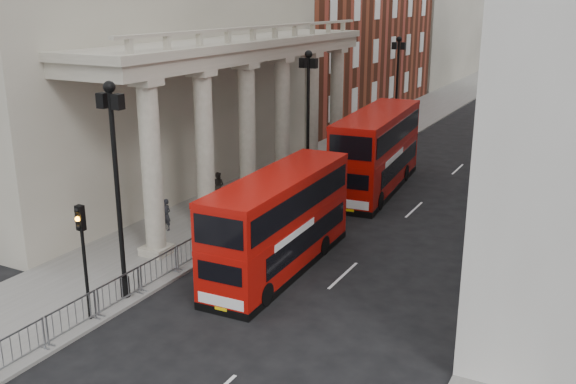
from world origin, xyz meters
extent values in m
plane|color=black|center=(0.00, 0.00, 0.00)|extent=(260.00, 260.00, 0.00)
cube|color=slate|center=(-3.00, 30.00, 0.06)|extent=(6.00, 140.00, 0.12)
cube|color=slate|center=(13.50, 30.00, 0.06)|extent=(3.00, 140.00, 0.12)
cube|color=slate|center=(-0.05, 30.00, 0.07)|extent=(0.20, 140.00, 0.14)
cube|color=gray|center=(-10.50, 18.00, 6.00)|extent=(9.00, 28.00, 12.00)
cube|color=maroon|center=(-10.50, 48.00, 11.00)|extent=(9.00, 32.00, 22.00)
cube|color=gray|center=(-10.50, 80.00, 10.00)|extent=(9.00, 30.00, 20.00)
cube|color=#60605E|center=(6.00, 92.00, 4.00)|extent=(8.00, 8.00, 8.00)
cylinder|color=black|center=(-0.60, 4.00, 0.52)|extent=(0.36, 0.36, 0.80)
cylinder|color=black|center=(-0.60, 4.00, 4.12)|extent=(0.18, 0.18, 8.00)
sphere|color=black|center=(-0.60, 4.00, 8.22)|extent=(0.44, 0.44, 0.44)
cube|color=black|center=(-0.25, 4.00, 7.72)|extent=(0.35, 0.35, 0.55)
cube|color=black|center=(-0.95, 4.00, 7.72)|extent=(0.35, 0.35, 0.55)
cylinder|color=black|center=(-0.60, 20.00, 0.52)|extent=(0.36, 0.36, 0.80)
cylinder|color=black|center=(-0.60, 20.00, 4.12)|extent=(0.18, 0.18, 8.00)
sphere|color=black|center=(-0.60, 20.00, 8.22)|extent=(0.44, 0.44, 0.44)
cube|color=black|center=(-0.25, 20.00, 7.72)|extent=(0.35, 0.35, 0.55)
cube|color=black|center=(-0.95, 20.00, 7.72)|extent=(0.35, 0.35, 0.55)
cylinder|color=black|center=(-0.60, 36.00, 0.52)|extent=(0.36, 0.36, 0.80)
cylinder|color=black|center=(-0.60, 36.00, 4.12)|extent=(0.18, 0.18, 8.00)
sphere|color=black|center=(-0.60, 36.00, 8.22)|extent=(0.44, 0.44, 0.44)
cube|color=black|center=(-0.25, 36.00, 7.72)|extent=(0.35, 0.35, 0.55)
cube|color=black|center=(-0.95, 36.00, 7.72)|extent=(0.35, 0.35, 0.55)
cylinder|color=black|center=(-0.50, 2.00, 1.82)|extent=(0.12, 0.12, 3.40)
cube|color=black|center=(-0.50, 2.00, 3.97)|extent=(0.28, 0.22, 0.90)
sphere|color=black|center=(-0.50, 1.87, 4.27)|extent=(0.18, 0.18, 0.18)
sphere|color=orange|center=(-0.50, 1.87, 3.97)|extent=(0.18, 0.18, 0.18)
sphere|color=black|center=(-0.50, 1.87, 3.67)|extent=(0.18, 0.18, 0.18)
cube|color=gray|center=(-0.35, -1.30, 0.67)|extent=(0.50, 2.30, 1.10)
cube|color=gray|center=(-0.35, 1.05, 0.67)|extent=(0.50, 2.30, 1.10)
cube|color=gray|center=(-0.35, 3.40, 0.67)|extent=(0.50, 2.30, 1.10)
cube|color=gray|center=(-0.35, 5.75, 0.67)|extent=(0.50, 2.30, 1.10)
cube|color=gray|center=(-0.35, 8.10, 0.67)|extent=(0.50, 2.30, 1.10)
cube|color=gray|center=(-0.35, 10.45, 0.67)|extent=(0.50, 2.30, 1.10)
cube|color=#A90D07|center=(3.29, 9.40, 1.25)|extent=(2.64, 9.79, 1.85)
cube|color=#A90D07|center=(3.29, 9.40, 3.17)|extent=(2.64, 9.79, 1.62)
cube|color=#A90D07|center=(3.29, 9.40, 4.09)|extent=(2.68, 9.83, 0.23)
cube|color=black|center=(3.29, 9.40, 0.16)|extent=(2.66, 9.79, 0.32)
cube|color=black|center=(3.29, 9.40, 1.48)|extent=(2.63, 7.94, 0.93)
cube|color=black|center=(3.29, 9.40, 3.26)|extent=(2.68, 9.24, 1.02)
cube|color=white|center=(3.46, 4.56, 0.60)|extent=(1.94, 0.12, 0.42)
cube|color=yellow|center=(3.46, 4.55, 0.30)|extent=(0.51, 0.05, 0.12)
cylinder|color=black|center=(2.36, 5.99, 0.46)|extent=(0.33, 0.93, 0.93)
cylinder|color=black|center=(4.45, 6.06, 0.46)|extent=(0.33, 0.93, 0.93)
cylinder|color=black|center=(2.17, 11.63, 0.46)|extent=(0.33, 0.93, 0.93)
cylinder|color=black|center=(4.26, 11.70, 0.46)|extent=(0.33, 0.93, 0.93)
cube|color=#A30C07|center=(2.71, 22.79, 1.42)|extent=(3.62, 11.25, 2.11)
cube|color=#A30C07|center=(2.71, 22.79, 3.61)|extent=(3.62, 11.25, 1.84)
cube|color=#A30C07|center=(2.71, 22.79, 4.66)|extent=(3.67, 11.29, 0.26)
cube|color=black|center=(2.71, 22.79, 0.18)|extent=(3.64, 11.25, 0.37)
cube|color=black|center=(2.71, 22.79, 1.68)|extent=(3.49, 9.16, 1.05)
cube|color=black|center=(2.71, 22.79, 3.71)|extent=(3.63, 10.62, 1.16)
cube|color=white|center=(3.21, 17.29, 0.68)|extent=(2.21, 0.26, 0.47)
cube|color=yellow|center=(3.21, 17.28, 0.34)|extent=(0.58, 0.09, 0.14)
cylinder|color=black|center=(1.87, 18.85, 0.53)|extent=(0.43, 1.08, 1.05)
cylinder|color=black|center=(4.24, 19.07, 0.53)|extent=(0.43, 1.08, 1.05)
cylinder|color=black|center=(1.29, 25.25, 0.53)|extent=(0.43, 1.08, 1.05)
cylinder|color=black|center=(3.66, 25.46, 0.53)|extent=(0.43, 1.08, 1.05)
imported|color=black|center=(-3.88, 10.73, 0.92)|extent=(0.63, 0.46, 1.60)
imported|color=#292421|center=(-4.55, 16.35, 0.91)|extent=(0.87, 0.73, 1.59)
imported|color=black|center=(-2.39, 16.77, 0.93)|extent=(0.91, 0.75, 1.61)
camera|label=1|loc=(15.56, -13.11, 11.17)|focal=40.00mm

